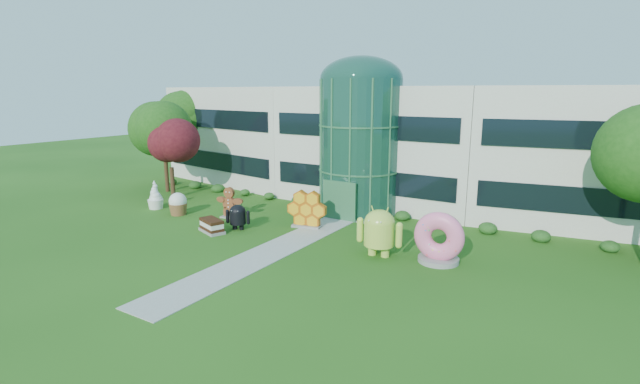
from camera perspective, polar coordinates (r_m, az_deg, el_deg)
The scene contains 14 objects.
ground at distance 25.95m, azimuth -7.51°, elevation -7.99°, with size 140.00×140.00×0.00m, color #215114.
building at distance 40.12m, azimuth 8.85°, elevation 6.02°, with size 46.00×15.00×9.30m, color beige, non-canonical shape.
atrium at distance 34.68m, azimuth 4.94°, elevation 5.57°, with size 6.00×6.00×9.80m, color #194738.
walkway at distance 27.42m, azimuth -4.85°, elevation -6.75°, with size 2.40×20.00×0.04m, color #9E9E93.
tree_red at distance 41.09m, azimuth -17.84°, elevation 3.40°, with size 4.00×4.00×6.00m, color #3F0C14, non-canonical shape.
trees_backdrop at distance 35.65m, azimuth 5.65°, elevation 4.60°, with size 52.00×8.00×8.40m, color #1B4B12, non-canonical shape.
android_green at distance 25.73m, azimuth 7.31°, elevation -4.53°, with size 2.73×1.82×3.09m, color #B7D744, non-canonical shape.
android_black at distance 30.94m, azimuth -10.10°, elevation -2.81°, with size 1.73×1.16×1.97m, color black, non-canonical shape.
donut at distance 25.45m, azimuth 14.51°, elevation -5.35°, with size 2.71×1.30×2.82m, color #FA5F8D, non-canonical shape.
gingerbread at distance 33.92m, azimuth -11.07°, elevation -1.25°, with size 2.45×0.94×2.26m, color brown, non-canonical shape.
ice_cream_sandwich at distance 30.82m, azimuth -13.19°, elevation -4.05°, with size 1.99×1.00×0.89m, color black, non-canonical shape.
honeycomb at distance 30.95m, azimuth -1.62°, elevation -2.33°, with size 2.88×1.03×2.26m, color #F7AB18, non-canonical shape.
froyo at distance 38.04m, azimuth -19.63°, elevation -0.32°, with size 1.28×1.28×2.20m, color white, non-canonical shape.
cupcake at distance 35.68m, azimuth -17.08°, elevation -1.38°, with size 1.39×1.39×1.67m, color white, non-canonical shape.
Camera 1 is at (15.58, -18.71, 8.97)m, focal length 26.00 mm.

